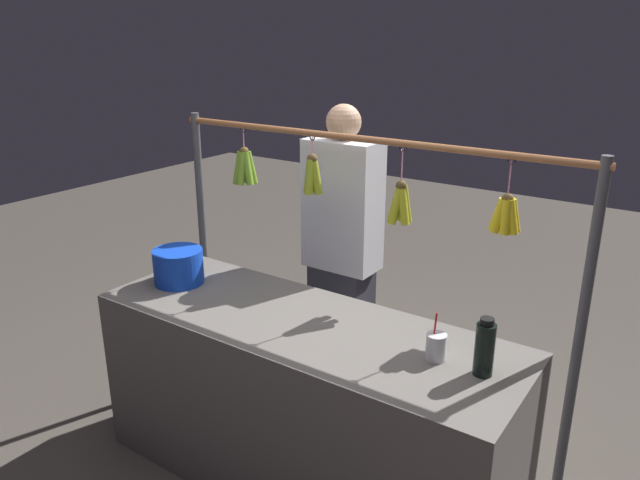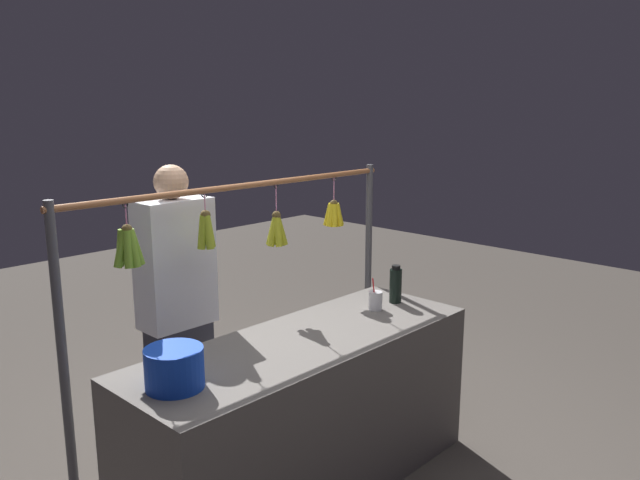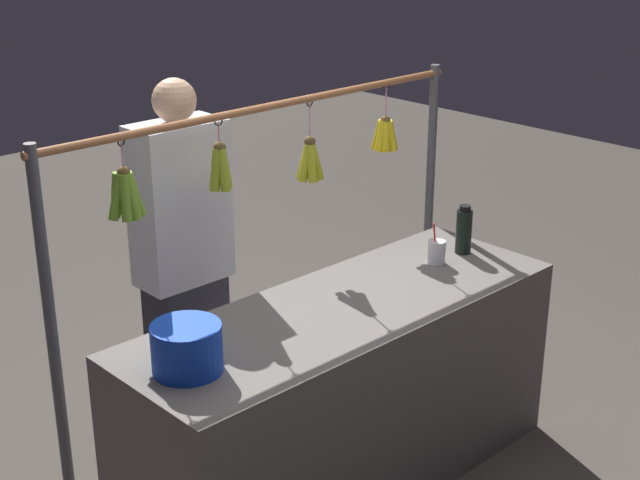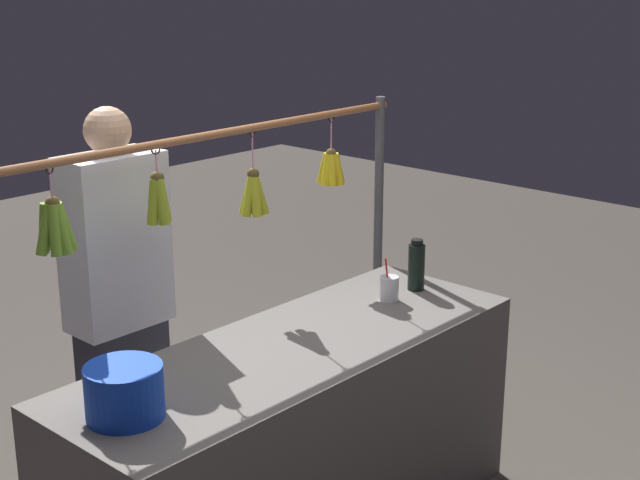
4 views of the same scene
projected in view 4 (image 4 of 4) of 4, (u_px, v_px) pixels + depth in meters
market_counter at (296, 445)px, 3.62m from camera, size 1.98×0.68×0.85m
display_rack at (209, 243)px, 3.67m from camera, size 2.18×0.15×1.64m
water_bottle at (416, 266)px, 4.06m from camera, size 0.07×0.07×0.23m
blue_bucket at (125, 392)px, 2.91m from camera, size 0.25×0.25×0.18m
drink_cup at (389, 288)px, 3.94m from camera, size 0.08×0.08×0.19m
vendor_person at (120, 317)px, 3.78m from camera, size 0.41×0.22×1.72m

